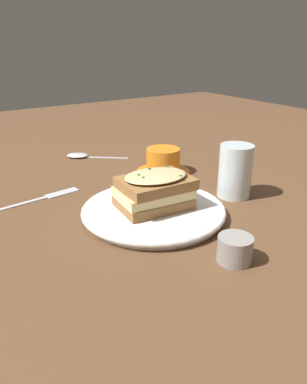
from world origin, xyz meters
TOP-DOWN VIEW (x-y plane):
  - ground_plane at (0.00, 0.00)m, footprint 2.40×2.40m
  - dinner_plate at (-0.03, 0.02)m, footprint 0.26×0.26m
  - sandwich at (-0.03, 0.02)m, footprint 0.13×0.10m
  - teacup_with_saucer at (-0.18, -0.16)m, footprint 0.13×0.13m
  - water_glass at (-0.21, 0.03)m, footprint 0.07×0.07m
  - fork at (0.11, -0.17)m, footprint 0.18×0.04m
  - spoon at (-0.06, -0.38)m, footprint 0.14×0.12m
  - condiment_pot at (-0.04, 0.21)m, footprint 0.05×0.05m

SIDE VIEW (x-z plane):
  - ground_plane at x=0.00m, z-range 0.00..0.00m
  - fork at x=0.11m, z-range 0.00..0.00m
  - spoon at x=-0.06m, z-range 0.00..0.01m
  - dinner_plate at x=-0.03m, z-range 0.00..0.02m
  - condiment_pot at x=-0.04m, z-range 0.00..0.04m
  - teacup_with_saucer at x=-0.18m, z-range 0.00..0.06m
  - sandwich at x=-0.03m, z-range 0.02..0.08m
  - water_glass at x=-0.21m, z-range 0.00..0.11m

